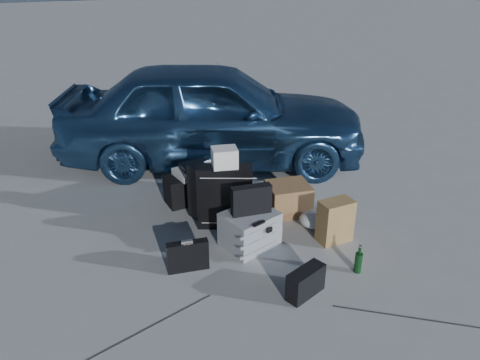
% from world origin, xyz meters
% --- Properties ---
extents(ground, '(60.00, 60.00, 0.00)m').
position_xyz_m(ground, '(0.00, 0.00, 0.00)').
color(ground, '#A09F9B').
rests_on(ground, ground).
extents(car, '(4.41, 3.01, 1.39)m').
position_xyz_m(car, '(0.34, 2.54, 0.70)').
color(car, '#356393').
rests_on(car, ground).
extents(pelican_case, '(0.60, 0.54, 0.36)m').
position_xyz_m(pelican_case, '(-0.04, 0.36, 0.18)').
color(pelican_case, gray).
rests_on(pelican_case, ground).
extents(laptop_bag, '(0.40, 0.13, 0.29)m').
position_xyz_m(laptop_bag, '(-0.02, 0.36, 0.51)').
color(laptop_bag, black).
rests_on(laptop_bag, pelican_case).
extents(briefcase, '(0.39, 0.13, 0.30)m').
position_xyz_m(briefcase, '(-0.73, 0.20, 0.15)').
color(briefcase, black).
rests_on(briefcase, ground).
extents(suitcase_left, '(0.50, 0.32, 0.61)m').
position_xyz_m(suitcase_left, '(-0.19, 1.17, 0.31)').
color(suitcase_left, black).
rests_on(suitcase_left, ground).
extents(suitcase_right, '(0.61, 0.41, 0.69)m').
position_xyz_m(suitcase_right, '(-0.13, 0.82, 0.34)').
color(suitcase_right, black).
rests_on(suitcase_right, ground).
extents(white_carton, '(0.28, 0.24, 0.20)m').
position_xyz_m(white_carton, '(-0.12, 0.82, 0.79)').
color(white_carton, silver).
rests_on(white_carton, suitcase_right).
extents(duffel_bag, '(0.70, 0.36, 0.34)m').
position_xyz_m(duffel_bag, '(-0.26, 1.49, 0.17)').
color(duffel_bag, black).
rests_on(duffel_bag, ground).
extents(flat_box_white, '(0.48, 0.40, 0.08)m').
position_xyz_m(flat_box_white, '(-0.26, 1.47, 0.38)').
color(flat_box_white, silver).
rests_on(flat_box_white, duffel_bag).
extents(flat_box_black, '(0.31, 0.24, 0.06)m').
position_xyz_m(flat_box_black, '(-0.26, 1.48, 0.45)').
color(flat_box_black, black).
rests_on(flat_box_black, flat_box_white).
extents(kraft_bag, '(0.35, 0.22, 0.45)m').
position_xyz_m(kraft_bag, '(0.80, 0.12, 0.22)').
color(kraft_bag, olive).
rests_on(kraft_bag, ground).
extents(cardboard_box, '(0.50, 0.45, 0.34)m').
position_xyz_m(cardboard_box, '(0.63, 0.82, 0.17)').
color(cardboard_box, '#936240').
rests_on(cardboard_box, ground).
extents(plastic_bag, '(0.41, 0.39, 0.18)m').
position_xyz_m(plastic_bag, '(0.74, 0.42, 0.09)').
color(plastic_bag, silver).
rests_on(plastic_bag, ground).
extents(messenger_bag, '(0.39, 0.26, 0.26)m').
position_xyz_m(messenger_bag, '(0.10, -0.52, 0.13)').
color(messenger_bag, black).
rests_on(messenger_bag, ground).
extents(green_bottle, '(0.08, 0.08, 0.27)m').
position_xyz_m(green_bottle, '(0.71, -0.42, 0.14)').
color(green_bottle, black).
rests_on(green_bottle, ground).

